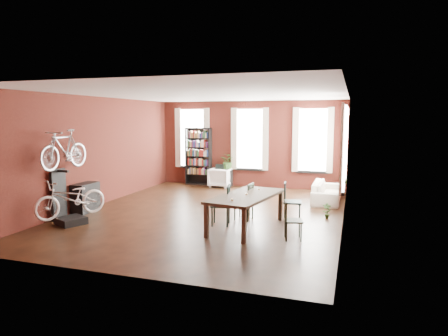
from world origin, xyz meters
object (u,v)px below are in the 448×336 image
at_px(bookshelf, 198,156).
at_px(white_armchair, 220,177).
at_px(dining_chair_a, 221,205).
at_px(dining_chair_b, 244,202).
at_px(dining_chair_c, 293,220).
at_px(dining_chair_d, 292,202).
at_px(bicycle_floor, 70,181).
at_px(console_table, 86,198).
at_px(bike_trainer, 71,221).
at_px(cream_sofa, 327,188).
at_px(plant_stand, 228,178).
at_px(dining_table, 246,212).

distance_m(bookshelf, white_armchair, 1.23).
bearing_deg(white_armchair, bookshelf, -14.23).
relative_size(dining_chair_a, dining_chair_b, 1.05).
bearing_deg(dining_chair_c, dining_chair_a, 56.96).
relative_size(dining_chair_d, bicycle_floor, 0.54).
xyz_separation_m(white_armchair, console_table, (-2.25, -4.95, 0.01)).
xyz_separation_m(dining_chair_b, bike_trainer, (-3.89, -1.75, -0.38)).
distance_m(dining_chair_b, cream_sofa, 3.50).
distance_m(dining_chair_a, bike_trainer, 3.68).
distance_m(dining_chair_b, dining_chair_c, 1.95).
height_order(dining_chair_c, bicycle_floor, bicycle_floor).
bearing_deg(bike_trainer, bookshelf, 82.83).
relative_size(cream_sofa, bike_trainer, 3.48).
relative_size(bookshelf, plant_stand, 3.44).
bearing_deg(dining_chair_d, bookshelf, 36.52).
height_order(dining_chair_c, dining_chair_d, dining_chair_d).
xyz_separation_m(dining_chair_c, bicycle_floor, (-5.33, -0.40, 0.65)).
bearing_deg(console_table, dining_chair_b, 7.04).
bearing_deg(dining_chair_d, dining_chair_c, -178.75).
relative_size(dining_chair_b, cream_sofa, 0.45).
relative_size(dining_chair_d, plant_stand, 1.51).
height_order(dining_table, bike_trainer, dining_table).
distance_m(dining_table, bookshelf, 6.41).
distance_m(cream_sofa, bike_trainer, 7.44).
xyz_separation_m(white_armchair, bike_trainer, (-1.78, -6.16, -0.30)).
bearing_deg(bicycle_floor, dining_table, 37.30).
distance_m(dining_chair_d, bicycle_floor, 5.48).
bearing_deg(dining_chair_c, bicycle_floor, 80.40).
height_order(dining_chair_a, cream_sofa, dining_chair_a).
height_order(dining_table, dining_chair_d, dining_chair_d).
bearing_deg(cream_sofa, dining_chair_d, 165.89).
relative_size(dining_table, cream_sofa, 1.12).
bearing_deg(bookshelf, white_armchair, -14.44).
xyz_separation_m(dining_chair_b, plant_stand, (-1.88, 4.66, -0.15)).
xyz_separation_m(dining_chair_a, console_table, (-3.97, 0.13, -0.09)).
bearing_deg(bike_trainer, plant_stand, 72.62).
xyz_separation_m(bike_trainer, console_table, (-0.47, 1.21, 0.31)).
xyz_separation_m(dining_chair_c, bookshelf, (-4.53, 5.96, 0.68)).
relative_size(bike_trainer, plant_stand, 0.93).
xyz_separation_m(dining_chair_c, cream_sofa, (0.42, 4.26, -0.01)).
bearing_deg(dining_chair_d, dining_chair_b, 95.40).
distance_m(dining_chair_d, plant_stand, 5.36).
xyz_separation_m(dining_chair_a, dining_chair_c, (1.84, -0.64, -0.07)).
height_order(dining_table, cream_sofa, cream_sofa).
xyz_separation_m(dining_chair_b, cream_sofa, (1.87, 2.96, -0.06)).
relative_size(dining_chair_a, dining_chair_d, 1.01).
height_order(cream_sofa, console_table, cream_sofa).
height_order(dining_chair_a, bike_trainer, dining_chair_a).
bearing_deg(bicycle_floor, dining_chair_d, 45.82).
distance_m(bookshelf, cream_sofa, 5.28).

